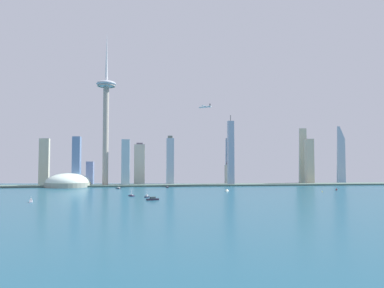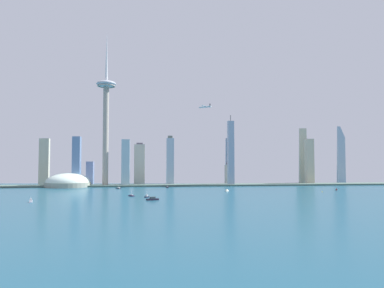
# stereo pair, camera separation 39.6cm
# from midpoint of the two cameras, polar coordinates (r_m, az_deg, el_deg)

# --- Properties ---
(ground_plane) EXTENTS (6000.00, 6000.00, 0.00)m
(ground_plane) POSITION_cam_midpoint_polar(r_m,az_deg,el_deg) (477.56, 9.82, -9.35)
(ground_plane) COLOR navy
(waterfront_pier) EXTENTS (986.48, 59.39, 3.63)m
(waterfront_pier) POSITION_cam_midpoint_polar(r_m,az_deg,el_deg) (905.38, 1.73, -6.24)
(waterfront_pier) COLOR #486057
(waterfront_pier) RESTS_ON ground
(observation_tower) EXTENTS (46.10, 46.10, 366.81)m
(observation_tower) POSITION_cam_midpoint_polar(r_m,az_deg,el_deg) (908.36, -12.94, 5.38)
(observation_tower) COLOR #A3988C
(observation_tower) RESTS_ON ground
(stadium_dome) EXTENTS (102.25, 102.25, 42.50)m
(stadium_dome) POSITION_cam_midpoint_polar(r_m,az_deg,el_deg) (902.91, -18.36, -5.62)
(stadium_dome) COLOR gray
(stadium_dome) RESTS_ON ground
(skyscraper_0) EXTENTS (23.05, 13.52, 114.20)m
(skyscraper_0) POSITION_cam_midpoint_polar(r_m,az_deg,el_deg) (977.26, -21.56, -2.55)
(skyscraper_0) COLOR #B7B69F
(skyscraper_0) RESTS_ON ground
(skyscraper_1) EXTENTS (18.10, 20.17, 121.90)m
(skyscraper_1) POSITION_cam_midpoint_polar(r_m,az_deg,el_deg) (926.76, -3.35, -2.63)
(skyscraper_1) COLOR #9DB2C6
(skyscraper_1) RESTS_ON ground
(skyscraper_2) EXTENTS (14.34, 14.86, 171.11)m
(skyscraper_2) POSITION_cam_midpoint_polar(r_m,az_deg,el_deg) (912.70, 5.93, -1.40)
(skyscraper_2) COLOR #899DB8
(skyscraper_2) RESTS_ON ground
(skyscraper_3) EXTENTS (26.04, 26.77, 105.03)m
(skyscraper_3) POSITION_cam_midpoint_polar(r_m,az_deg,el_deg) (947.38, -7.98, -3.08)
(skyscraper_3) COLOR #BAB1A2
(skyscraper_3) RESTS_ON ground
(skyscraper_4) EXTENTS (17.02, 23.76, 58.17)m
(skyscraper_4) POSITION_cam_midpoint_polar(r_m,az_deg,el_deg) (967.79, -15.24, -4.32)
(skyscraper_4) COLOR #6E7DAA
(skyscraper_4) RESTS_ON ground
(skyscraper_5) EXTENTS (19.78, 16.01, 116.55)m
(skyscraper_5) POSITION_cam_midpoint_polar(r_m,az_deg,el_deg) (1007.69, 17.45, -2.57)
(skyscraper_5) COLOR #C2B79B
(skyscraper_5) RESTS_ON ground
(skyscraper_6) EXTENTS (19.16, 18.19, 110.29)m
(skyscraper_6) POSITION_cam_midpoint_polar(r_m,az_deg,el_deg) (901.40, -10.05, -2.82)
(skyscraper_6) COLOR #98B9C9
(skyscraper_6) RESTS_ON ground
(skyscraper_7) EXTENTS (18.08, 22.82, 117.06)m
(skyscraper_7) POSITION_cam_midpoint_polar(r_m,az_deg,el_deg) (928.84, -17.15, -2.53)
(skyscraper_7) COLOR #5B7CA8
(skyscraper_7) RESTS_ON ground
(skyscraper_8) EXTENTS (17.57, 26.52, 57.85)m
(skyscraper_8) POSITION_cam_midpoint_polar(r_m,az_deg,el_deg) (969.21, 5.66, -4.56)
(skyscraper_8) COLOR beige
(skyscraper_8) RESTS_ON ground
(skyscraper_9) EXTENTS (21.44, 16.22, 157.84)m
(skyscraper_9) POSITION_cam_midpoint_polar(r_m,az_deg,el_deg) (1080.79, 21.62, -1.51)
(skyscraper_9) COLOR #97ABC2
(skyscraper_9) RESTS_ON ground
(skyscraper_10) EXTENTS (19.42, 26.68, 147.19)m
(skyscraper_10) POSITION_cam_midpoint_polar(r_m,az_deg,el_deg) (1050.81, 16.32, -1.76)
(skyscraper_10) COLOR #BAB69D
(skyscraper_10) RESTS_ON ground
(skyscraper_11) EXTENTS (21.61, 22.39, 120.55)m
(skyscraper_11) POSITION_cam_midpoint_polar(r_m,az_deg,el_deg) (1005.41, 5.74, -2.57)
(skyscraper_11) COLOR slate
(skyscraper_11) RESTS_ON ground
(skyscraper_12) EXTENTS (20.92, 18.52, 169.11)m
(skyscraper_12) POSITION_cam_midpoint_polar(r_m,az_deg,el_deg) (1127.69, 21.50, -1.19)
(skyscraper_12) COLOR #74665E
(skyscraper_12) RESTS_ON ground
(boat_0) EXTENTS (6.45, 12.16, 8.19)m
(boat_0) POSITION_cam_midpoint_polar(r_m,az_deg,el_deg) (564.57, -23.31, -7.98)
(boat_0) COLOR white
(boat_0) RESTS_ON ground
(boat_1) EXTENTS (18.64, 12.11, 4.94)m
(boat_1) POSITION_cam_midpoint_polar(r_m,az_deg,el_deg) (552.72, -6.00, -8.31)
(boat_1) COLOR black
(boat_1) RESTS_ON ground
(boat_2) EXTENTS (7.87, 8.23, 9.93)m
(boat_2) POSITION_cam_midpoint_polar(r_m,az_deg,el_deg) (596.50, -6.87, -7.94)
(boat_2) COLOR black
(boat_2) RESTS_ON ground
(boat_3) EXTENTS (12.21, 10.73, 7.32)m
(boat_3) POSITION_cam_midpoint_polar(r_m,az_deg,el_deg) (805.49, -11.10, -6.64)
(boat_3) COLOR #152538
(boat_3) RESTS_ON ground
(boat_4) EXTENTS (3.97, 7.10, 9.97)m
(boat_4) POSITION_cam_midpoint_polar(r_m,az_deg,el_deg) (805.13, 21.14, -6.45)
(boat_4) COLOR #AE2721
(boat_4) RESTS_ON ground
(boat_5) EXTENTS (10.25, 10.56, 9.29)m
(boat_5) POSITION_cam_midpoint_polar(r_m,az_deg,el_deg) (622.55, -9.20, -7.75)
(boat_5) COLOR #231436
(boat_5) RESTS_ON ground
(boat_6) EXTENTS (5.92, 8.00, 7.57)m
(boat_6) POSITION_cam_midpoint_polar(r_m,az_deg,el_deg) (824.62, -3.74, -6.59)
(boat_6) COLOR #1E2334
(boat_6) RESTS_ON ground
(boat_7) EXTENTS (9.06, 10.27, 3.79)m
(boat_7) POSITION_cam_midpoint_polar(r_m,az_deg,el_deg) (727.21, 5.35, -7.06)
(boat_7) COLOR white
(boat_7) RESTS_ON ground
(channel_buoy_0) EXTENTS (1.87, 1.87, 2.28)m
(channel_buoy_0) POSITION_cam_midpoint_polar(r_m,az_deg,el_deg) (750.26, 19.21, -6.81)
(channel_buoy_0) COLOR yellow
(channel_buoy_0) RESTS_ON ground
(airplane) EXTENTS (28.94, 28.45, 8.48)m
(airplane) POSITION_cam_midpoint_polar(r_m,az_deg,el_deg) (900.58, 1.99, 5.67)
(airplane) COLOR silver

